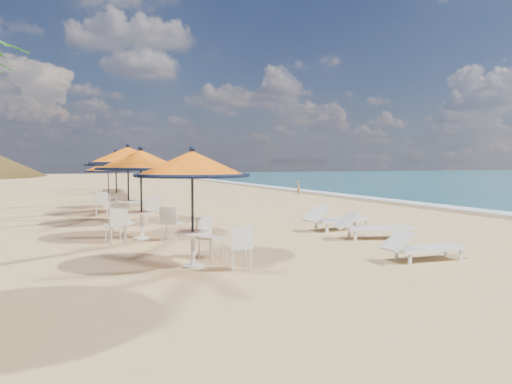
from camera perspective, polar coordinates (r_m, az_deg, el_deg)
ground at (r=12.31m, az=14.79°, el=-6.32°), size 160.00×160.00×0.00m
foam_strip at (r=25.85m, az=17.81°, el=-1.27°), size 1.20×140.00×0.04m
wetsand_band at (r=25.28m, az=16.25°, el=-1.35°), size 1.40×140.00×0.02m
station_0 at (r=9.88m, az=-6.88°, el=1.99°), size 2.29×2.29×2.39m
station_1 at (r=13.65m, az=-13.14°, el=2.34°), size 2.39×2.39×2.49m
station_2 at (r=17.05m, az=-14.32°, el=3.27°), size 2.56×2.56×2.67m
station_3 at (r=20.55m, az=-15.81°, el=2.80°), size 2.46×2.46×2.56m
station_4 at (r=23.41m, az=-16.40°, el=2.18°), size 2.09×2.09×2.18m
lounger_near at (r=11.01m, az=18.37°, el=-5.95°), size 1.83×0.66×0.65m
lounger_mid at (r=13.70m, az=12.99°, el=-3.83°), size 2.17×1.17×0.74m
lounger_far at (r=15.24m, az=9.08°, el=-3.01°), size 2.20×0.92×0.77m
person at (r=30.77m, az=4.88°, el=0.50°), size 0.31×0.39×0.95m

